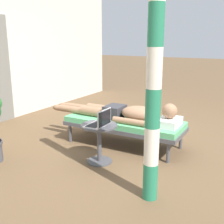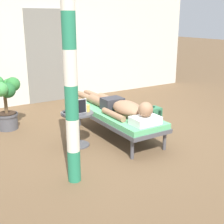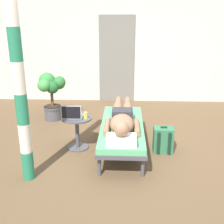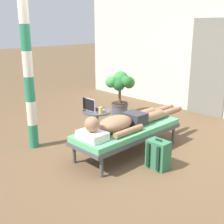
{
  "view_description": "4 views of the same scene",
  "coord_description": "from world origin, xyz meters",
  "px_view_note": "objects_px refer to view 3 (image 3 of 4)",
  "views": [
    {
      "loc": [
        -3.8,
        -1.81,
        1.62
      ],
      "look_at": [
        0.02,
        0.34,
        0.47
      ],
      "focal_mm": 45.64,
      "sensor_mm": 36.0,
      "label": 1
    },
    {
      "loc": [
        -2.66,
        -3.86,
        1.86
      ],
      "look_at": [
        -0.28,
        -0.06,
        0.48
      ],
      "focal_mm": 49.47,
      "sensor_mm": 36.0,
      "label": 2
    },
    {
      "loc": [
        -0.05,
        -4.09,
        2.06
      ],
      "look_at": [
        -0.24,
        0.02,
        0.64
      ],
      "focal_mm": 45.94,
      "sensor_mm": 36.0,
      "label": 3
    },
    {
      "loc": [
        2.76,
        -3.06,
        1.93
      ],
      "look_at": [
        -0.31,
        -0.04,
        0.63
      ],
      "focal_mm": 47.34,
      "sensor_mm": 36.0,
      "label": 4
    }
  ],
  "objects_px": {
    "laptop": "(72,115)",
    "drink_glass": "(86,115)",
    "person_reclining": "(122,119)",
    "porch_post": "(19,78)",
    "backpack": "(163,140)",
    "side_table": "(77,127)",
    "lounge_chair": "(122,129)",
    "potted_plant": "(51,91)"
  },
  "relations": [
    {
      "from": "potted_plant",
      "to": "porch_post",
      "type": "bearing_deg",
      "value": -84.11
    },
    {
      "from": "lounge_chair",
      "to": "laptop",
      "type": "relative_size",
      "value": 5.87
    },
    {
      "from": "porch_post",
      "to": "potted_plant",
      "type": "bearing_deg",
      "value": 95.89
    },
    {
      "from": "side_table",
      "to": "potted_plant",
      "type": "distance_m",
      "value": 1.53
    },
    {
      "from": "laptop",
      "to": "drink_glass",
      "type": "relative_size",
      "value": 2.99
    },
    {
      "from": "laptop",
      "to": "drink_glass",
      "type": "height_order",
      "value": "laptop"
    },
    {
      "from": "lounge_chair",
      "to": "backpack",
      "type": "height_order",
      "value": "backpack"
    },
    {
      "from": "person_reclining",
      "to": "side_table",
      "type": "relative_size",
      "value": 4.15
    },
    {
      "from": "lounge_chair",
      "to": "porch_post",
      "type": "distance_m",
      "value": 1.82
    },
    {
      "from": "laptop",
      "to": "potted_plant",
      "type": "bearing_deg",
      "value": 115.96
    },
    {
      "from": "laptop",
      "to": "backpack",
      "type": "height_order",
      "value": "laptop"
    },
    {
      "from": "porch_post",
      "to": "backpack",
      "type": "bearing_deg",
      "value": 24.71
    },
    {
      "from": "potted_plant",
      "to": "drink_glass",
      "type": "bearing_deg",
      "value": -57.36
    },
    {
      "from": "person_reclining",
      "to": "porch_post",
      "type": "height_order",
      "value": "porch_post"
    },
    {
      "from": "person_reclining",
      "to": "porch_post",
      "type": "distance_m",
      "value": 1.72
    },
    {
      "from": "lounge_chair",
      "to": "side_table",
      "type": "relative_size",
      "value": 3.48
    },
    {
      "from": "lounge_chair",
      "to": "porch_post",
      "type": "bearing_deg",
      "value": -142.61
    },
    {
      "from": "lounge_chair",
      "to": "laptop",
      "type": "distance_m",
      "value": 0.81
    },
    {
      "from": "side_table",
      "to": "drink_glass",
      "type": "bearing_deg",
      "value": -17.88
    },
    {
      "from": "laptop",
      "to": "porch_post",
      "type": "xyz_separation_m",
      "value": [
        -0.44,
        -0.87,
        0.76
      ]
    },
    {
      "from": "potted_plant",
      "to": "laptop",
      "type": "bearing_deg",
      "value": -64.04
    },
    {
      "from": "backpack",
      "to": "drink_glass",
      "type": "bearing_deg",
      "value": 178.79
    },
    {
      "from": "side_table",
      "to": "backpack",
      "type": "distance_m",
      "value": 1.36
    },
    {
      "from": "lounge_chair",
      "to": "backpack",
      "type": "relative_size",
      "value": 4.29
    },
    {
      "from": "drink_glass",
      "to": "backpack",
      "type": "distance_m",
      "value": 1.26
    },
    {
      "from": "lounge_chair",
      "to": "side_table",
      "type": "xyz_separation_m",
      "value": [
        -0.71,
        0.0,
        0.01
      ]
    },
    {
      "from": "side_table",
      "to": "drink_glass",
      "type": "distance_m",
      "value": 0.27
    },
    {
      "from": "lounge_chair",
      "to": "porch_post",
      "type": "xyz_separation_m",
      "value": [
        -1.21,
        -0.92,
        1.0
      ]
    },
    {
      "from": "laptop",
      "to": "person_reclining",
      "type": "bearing_deg",
      "value": 1.45
    },
    {
      "from": "person_reclining",
      "to": "backpack",
      "type": "xyz_separation_m",
      "value": [
        0.64,
        -0.04,
        -0.32
      ]
    },
    {
      "from": "laptop",
      "to": "potted_plant",
      "type": "relative_size",
      "value": 0.33
    },
    {
      "from": "backpack",
      "to": "porch_post",
      "type": "distance_m",
      "value": 2.34
    },
    {
      "from": "backpack",
      "to": "laptop",
      "type": "bearing_deg",
      "value": 179.09
    },
    {
      "from": "lounge_chair",
      "to": "backpack",
      "type": "distance_m",
      "value": 0.66
    },
    {
      "from": "side_table",
      "to": "porch_post",
      "type": "relative_size",
      "value": 0.19
    },
    {
      "from": "person_reclining",
      "to": "side_table",
      "type": "bearing_deg",
      "value": 177.44
    },
    {
      "from": "side_table",
      "to": "porch_post",
      "type": "height_order",
      "value": "porch_post"
    },
    {
      "from": "person_reclining",
      "to": "side_table",
      "type": "height_order",
      "value": "person_reclining"
    },
    {
      "from": "lounge_chair",
      "to": "backpack",
      "type": "xyz_separation_m",
      "value": [
        0.64,
        -0.07,
        -0.15
      ]
    },
    {
      "from": "lounge_chair",
      "to": "side_table",
      "type": "distance_m",
      "value": 0.71
    },
    {
      "from": "lounge_chair",
      "to": "potted_plant",
      "type": "xyz_separation_m",
      "value": [
        -1.44,
        1.33,
        0.25
      ]
    },
    {
      "from": "side_table",
      "to": "laptop",
      "type": "distance_m",
      "value": 0.24
    }
  ]
}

